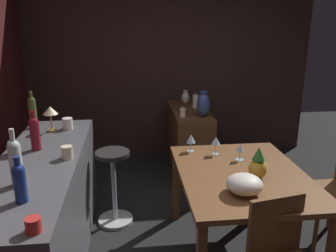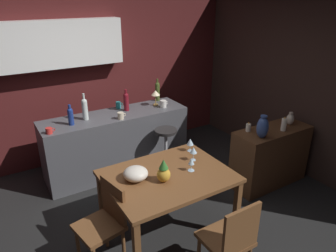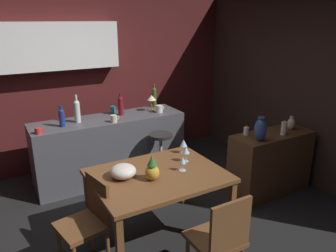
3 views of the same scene
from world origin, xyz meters
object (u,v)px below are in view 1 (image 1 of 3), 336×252
Objects in this scene: chair_by_doorway at (336,187)px; wine_glass_right at (216,141)px; cup_red at (33,225)px; sideboard_cabinet at (189,140)px; wine_bottle_olive at (33,111)px; wine_bottle_clear at (15,161)px; wine_glass_left at (191,139)px; dining_table at (242,182)px; pineapple_centerpiece at (258,165)px; vase_ceramic_blue at (203,104)px; bar_stool at (114,185)px; wine_bottle_cobalt at (20,181)px; fruit_bowl at (244,184)px; counter_lamp at (50,112)px; pillar_candle_tall at (183,113)px; pillar_candle_short at (195,101)px; cup_teal at (13,147)px; cup_white at (68,124)px; cup_cream at (67,152)px; vase_ceramic_ivory at (185,98)px; wine_bottle_ruby at (35,132)px; wine_glass_center at (240,148)px.

chair_by_doorway is 5.62× the size of wine_glass_right.
chair_by_doorway is at bearing -66.15° from cup_red.
wine_bottle_olive is at bearing 116.75° from sideboard_cabinet.
sideboard_cabinet is at bearing -34.85° from wine_bottle_clear.
wine_glass_right is (-0.10, -0.21, 0.01)m from wine_glass_left.
dining_table is at bearing -164.01° from wine_glass_right.
wine_glass_left is 0.73m from pineapple_centerpiece.
vase_ceramic_blue is (1.74, -1.55, -0.10)m from wine_bottle_clear.
wine_bottle_cobalt is (-1.17, 0.45, 0.64)m from bar_stool.
wine_bottle_cobalt reaches higher than wine_glass_left.
counter_lamp is (1.07, 1.50, 0.28)m from fruit_bowl.
chair_by_doorway is 1.99m from bar_stool.
wine_bottle_clear reaches higher than sideboard_cabinet.
pillar_candle_tall is 0.47m from pillar_candle_short.
counter_lamp is at bearing 64.85° from dining_table.
wine_bottle_clear is at bearing 22.94° from cup_red.
cup_teal is at bearing 132.71° from sideboard_cabinet.
sideboard_cabinet is at bearing -38.99° from bar_stool.
wine_bottle_cobalt is 1.43× the size of pillar_candle_short.
cup_white reaches higher than cup_teal.
chair_by_doorway is 2.27m from cup_cream.
sideboard_cabinet is 3.68× the size of vase_ceramic_blue.
vase_ceramic_ivory is (0.65, -0.14, 0.03)m from pillar_candle_tall.
wine_glass_left is (-1.22, 0.20, 0.45)m from sideboard_cabinet.
bar_stool is 1.40m from pineapple_centerpiece.
bar_stool is 0.94m from wine_bottle_ruby.
pineapple_centerpiece is 1.91m from pillar_candle_short.
vase_ceramic_blue reaches higher than vase_ceramic_ivory.
wine_bottle_ruby is at bearing 163.49° from cup_white.
wine_glass_center is 0.40× the size of wine_bottle_clear.
cup_teal is at bearing -178.84° from wine_bottle_olive.
wine_glass_right is 0.51× the size of wine_bottle_ruby.
cup_red reaches higher than bar_stool.
fruit_bowl is 1.86m from counter_lamp.
chair_by_doorway is 3.07× the size of vase_ceramic_blue.
bar_stool is 0.73m from cup_white.
wine_bottle_clear is at bearing -179.22° from counter_lamp.
bar_stool is at bearing 82.70° from wine_glass_left.
vase_ceramic_ivory reaches higher than fruit_bowl.
wine_bottle_olive is at bearing 70.94° from wine_glass_center.
cup_cream reaches higher than wine_glass_left.
counter_lamp is at bearing 123.80° from sideboard_cabinet.
vase_ceramic_ivory is (1.79, 0.18, 0.06)m from wine_glass_center.
wine_glass_center is at bearing -82.14° from cup_cream.
cup_teal is at bearing 19.21° from wine_bottle_clear.
pillar_candle_tall is (0.65, -1.33, -0.21)m from counter_lamp.
wine_bottle_olive is 1.84m from cup_red.
cup_white is (0.40, 1.34, 0.09)m from wine_glass_right.
vase_ceramic_ivory reaches higher than sideboard_cabinet.
vase_ceramic_ivory is (1.54, -0.20, 0.05)m from wine_glass_left.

